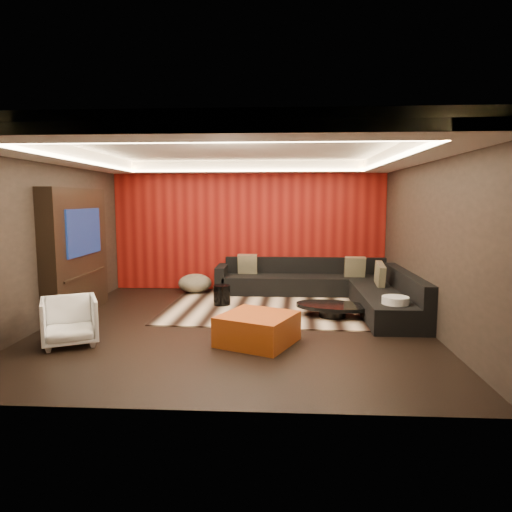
# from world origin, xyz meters

# --- Properties ---
(floor) EXTENTS (6.00, 6.00, 0.02)m
(floor) POSITION_xyz_m (0.00, 0.00, -0.01)
(floor) COLOR black
(floor) RESTS_ON ground
(ceiling) EXTENTS (6.00, 6.00, 0.02)m
(ceiling) POSITION_xyz_m (0.00, 0.00, 2.81)
(ceiling) COLOR silver
(ceiling) RESTS_ON ground
(wall_back) EXTENTS (6.00, 0.02, 2.80)m
(wall_back) POSITION_xyz_m (0.00, 3.01, 1.40)
(wall_back) COLOR black
(wall_back) RESTS_ON ground
(wall_left) EXTENTS (0.02, 6.00, 2.80)m
(wall_left) POSITION_xyz_m (-3.01, 0.00, 1.40)
(wall_left) COLOR black
(wall_left) RESTS_ON ground
(wall_right) EXTENTS (0.02, 6.00, 2.80)m
(wall_right) POSITION_xyz_m (3.01, 0.00, 1.40)
(wall_right) COLOR black
(wall_right) RESTS_ON ground
(red_feature_wall) EXTENTS (5.98, 0.05, 2.78)m
(red_feature_wall) POSITION_xyz_m (0.00, 2.97, 1.40)
(red_feature_wall) COLOR #6B0C0A
(red_feature_wall) RESTS_ON ground
(soffit_back) EXTENTS (6.00, 0.60, 0.22)m
(soffit_back) POSITION_xyz_m (0.00, 2.70, 2.69)
(soffit_back) COLOR silver
(soffit_back) RESTS_ON ground
(soffit_front) EXTENTS (6.00, 0.60, 0.22)m
(soffit_front) POSITION_xyz_m (0.00, -2.70, 2.69)
(soffit_front) COLOR silver
(soffit_front) RESTS_ON ground
(soffit_left) EXTENTS (0.60, 4.80, 0.22)m
(soffit_left) POSITION_xyz_m (-2.70, 0.00, 2.69)
(soffit_left) COLOR silver
(soffit_left) RESTS_ON ground
(soffit_right) EXTENTS (0.60, 4.80, 0.22)m
(soffit_right) POSITION_xyz_m (2.70, 0.00, 2.69)
(soffit_right) COLOR silver
(soffit_right) RESTS_ON ground
(cove_back) EXTENTS (4.80, 0.08, 0.04)m
(cove_back) POSITION_xyz_m (0.00, 2.36, 2.60)
(cove_back) COLOR #FFD899
(cove_back) RESTS_ON ground
(cove_front) EXTENTS (4.80, 0.08, 0.04)m
(cove_front) POSITION_xyz_m (0.00, -2.36, 2.60)
(cove_front) COLOR #FFD899
(cove_front) RESTS_ON ground
(cove_left) EXTENTS (0.08, 4.80, 0.04)m
(cove_left) POSITION_xyz_m (-2.36, 0.00, 2.60)
(cove_left) COLOR #FFD899
(cove_left) RESTS_ON ground
(cove_right) EXTENTS (0.08, 4.80, 0.04)m
(cove_right) POSITION_xyz_m (2.36, 0.00, 2.60)
(cove_right) COLOR #FFD899
(cove_right) RESTS_ON ground
(tv_surround) EXTENTS (0.30, 2.00, 2.20)m
(tv_surround) POSITION_xyz_m (-2.85, 0.60, 1.10)
(tv_surround) COLOR black
(tv_surround) RESTS_ON ground
(tv_screen) EXTENTS (0.04, 1.30, 0.80)m
(tv_screen) POSITION_xyz_m (-2.69, 0.60, 1.45)
(tv_screen) COLOR black
(tv_screen) RESTS_ON ground
(tv_shelf) EXTENTS (0.04, 1.60, 0.04)m
(tv_shelf) POSITION_xyz_m (-2.69, 0.60, 0.70)
(tv_shelf) COLOR black
(tv_shelf) RESTS_ON ground
(rug) EXTENTS (4.12, 3.16, 0.02)m
(rug) POSITION_xyz_m (0.62, 1.29, 0.01)
(rug) COLOR beige
(rug) RESTS_ON floor
(coffee_table) EXTENTS (1.52, 1.52, 0.21)m
(coffee_table) POSITION_xyz_m (1.61, 0.58, 0.13)
(coffee_table) COLOR black
(coffee_table) RESTS_ON rug
(drum_stool) EXTENTS (0.40, 0.40, 0.38)m
(drum_stool) POSITION_xyz_m (-0.39, 1.34, 0.21)
(drum_stool) COLOR black
(drum_stool) RESTS_ON rug
(striped_pouf) EXTENTS (0.73, 0.73, 0.39)m
(striped_pouf) POSITION_xyz_m (-1.13, 2.50, 0.22)
(striped_pouf) COLOR beige
(striped_pouf) RESTS_ON rug
(white_side_table) EXTENTS (0.44, 0.44, 0.52)m
(white_side_table) POSITION_xyz_m (2.50, -0.08, 0.26)
(white_side_table) COLOR silver
(white_side_table) RESTS_ON floor
(orange_ottoman) EXTENTS (1.24, 1.24, 0.42)m
(orange_ottoman) POSITION_xyz_m (0.41, -0.90, 0.21)
(orange_ottoman) COLOR #903A12
(orange_ottoman) RESTS_ON floor
(armchair) EXTENTS (0.97, 0.98, 0.67)m
(armchair) POSITION_xyz_m (-2.19, -1.10, 0.33)
(armchair) COLOR white
(armchair) RESTS_ON floor
(sectional_sofa) EXTENTS (3.65, 3.50, 0.75)m
(sectional_sofa) POSITION_xyz_m (1.73, 1.86, 0.26)
(sectional_sofa) COLOR black
(sectional_sofa) RESTS_ON floor
(throw_pillows) EXTENTS (2.84, 1.65, 0.50)m
(throw_pillows) POSITION_xyz_m (1.61, 2.14, 0.62)
(throw_pillows) COLOR #BBB489
(throw_pillows) RESTS_ON sectional_sofa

